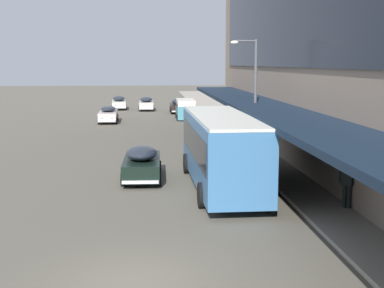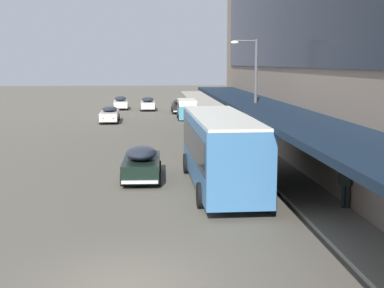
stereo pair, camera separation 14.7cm
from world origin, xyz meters
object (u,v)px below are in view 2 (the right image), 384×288
Objects in this scene: sedan_oncoming_front at (148,104)px; pedestrian_at_kerb at (346,181)px; sedan_trailing_mid at (142,163)px; sedan_second_mid at (180,106)px; sedan_far_back at (109,114)px; sedan_second_near at (121,103)px; street_lamp at (252,90)px; fire_hydrant at (268,165)px; vw_van at (187,108)px; transit_bus_kerbside_front at (221,147)px.

pedestrian_at_kerb reaches higher than sedan_oncoming_front.
sedan_trailing_mid reaches higher than sedan_second_mid.
sedan_far_back is 14.35m from sedan_second_near.
sedan_oncoming_front is at bearing 100.21° from street_lamp.
sedan_trailing_mid reaches higher than fire_hydrant.
vw_van reaches higher than sedan_second_mid.
transit_bus_kerbside_front reaches higher than pedestrian_at_kerb.
street_lamp is (2.13, -23.62, 2.95)m from vw_van.
pedestrian_at_kerb is (11.04, -45.92, 0.40)m from sedan_second_near.
sedan_second_near is 2.48× the size of pedestrian_at_kerb.
vw_van is (0.41, 29.81, -0.79)m from transit_bus_kerbside_front.
sedan_second_near is at bearing 150.21° from sedan_oncoming_front.
transit_bus_kerbside_front reaches higher than sedan_oncoming_front.
sedan_far_back is 26.61m from fire_hydrant.
sedan_second_mid is at bearing -38.65° from sedan_second_near.
sedan_far_back is 2.67× the size of pedestrian_at_kerb.
sedan_oncoming_front reaches higher than sedan_far_back.
vw_van is at bearing 89.21° from transit_bus_kerbside_front.
sedan_far_back reaches higher than fire_hydrant.
street_lamp is at bearing -65.75° from sedan_far_back.
sedan_second_mid is (0.01, 36.33, -1.10)m from transit_bus_kerbside_front.
street_lamp reaches higher than sedan_far_back.
vw_van reaches higher than sedan_far_back.
sedan_far_back is (-3.50, -12.46, -0.03)m from sedan_oncoming_front.
sedan_far_back is 1.09× the size of vw_van.
vw_van reaches higher than sedan_second_near.
transit_bus_kerbside_front is 2.41× the size of sedan_oncoming_front.
transit_bus_kerbside_front is 1.54× the size of street_lamp.
vw_van is 34.13m from pedestrian_at_kerb.
sedan_second_near is (-6.85, 5.48, -0.00)m from sedan_second_mid.
street_lamp is 9.53× the size of fire_hydrant.
street_lamp reaches higher than pedestrian_at_kerb.
transit_bus_kerbside_front is at bearing -84.94° from sedan_oncoming_front.
street_lamp reaches higher than sedan_trailing_mid.
sedan_far_back is 7.08× the size of fire_hydrant.
sedan_far_back is at bearing 109.60° from pedestrian_at_kerb.
sedan_oncoming_front reaches higher than sedan_second_near.
sedan_far_back is 33.51m from pedestrian_at_kerb.
fire_hydrant is (2.31, -27.10, -0.60)m from vw_van.
sedan_second_mid is 11.34m from sedan_far_back.
sedan_trailing_mid is at bearing -89.99° from sedan_oncoming_front.
sedan_trailing_mid is at bearing -174.40° from fire_hydrant.
vw_van is 6.51× the size of fire_hydrant.
pedestrian_at_kerb is 7.01m from fire_hydrant.
sedan_second_mid reaches higher than sedan_second_near.
sedan_oncoming_front is 12.95m from sedan_far_back.
street_lamp reaches higher than sedan_second_near.
sedan_oncoming_front is (-3.54, 39.92, -1.10)m from transit_bus_kerbside_front.
sedan_second_near reaches higher than sedan_far_back.
sedan_far_back is (-7.04, 27.46, -1.13)m from transit_bus_kerbside_front.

